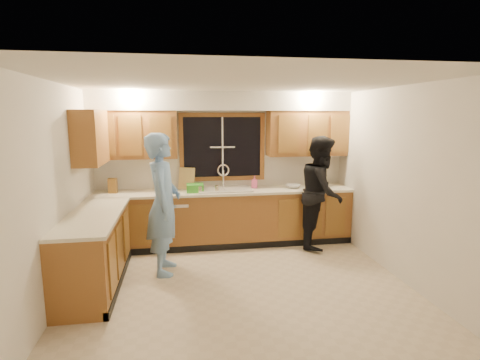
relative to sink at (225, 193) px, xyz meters
name	(u,v)px	position (x,y,z in m)	size (l,w,h in m)	color
floor	(241,286)	(0.00, -1.60, -0.86)	(4.20, 4.20, 0.00)	beige
ceiling	(241,82)	(0.00, -1.60, 1.64)	(4.20, 4.20, 0.00)	silver
wall_back	(223,168)	(0.00, 0.30, 0.39)	(4.20, 4.20, 0.00)	silver
wall_left	(55,195)	(-2.10, -1.60, 0.39)	(3.80, 3.80, 0.00)	silver
wall_right	(400,184)	(2.10, -1.60, 0.39)	(3.80, 3.80, 0.00)	silver
base_cabinets_back	(225,218)	(0.00, 0.00, -0.42)	(4.20, 0.60, 0.88)	#935D2A
base_cabinets_left	(95,251)	(-1.80, -1.25, -0.42)	(0.60, 1.90, 0.88)	#935D2A
countertop_back	(225,191)	(0.00, -0.02, 0.04)	(4.20, 0.63, 0.04)	#EDE4C7
countertop_left	(94,216)	(-1.79, -1.25, 0.04)	(0.63, 1.90, 0.04)	#EDE4C7
upper_cabinets_left	(133,135)	(-1.43, 0.13, 0.96)	(1.35, 0.33, 0.75)	#935D2A
upper_cabinets_right	(307,133)	(1.43, 0.13, 0.96)	(1.35, 0.33, 0.75)	#935D2A
upper_cabinets_return	(90,137)	(-1.94, -0.48, 0.96)	(0.33, 0.90, 0.75)	#935D2A
soffit	(223,101)	(0.00, 0.12, 1.49)	(4.20, 0.35, 0.30)	silver
window_frame	(222,147)	(0.00, 0.29, 0.74)	(1.44, 0.03, 1.14)	black
sink	(225,193)	(0.00, 0.00, 0.00)	(0.86, 0.52, 0.57)	silver
dishwasher	(173,223)	(-0.85, -0.01, -0.45)	(0.60, 0.56, 0.82)	white
stove	(84,268)	(-1.80, -1.82, -0.41)	(0.58, 0.75, 0.90)	white
man	(163,204)	(-0.95, -0.99, 0.09)	(0.69, 0.46, 1.90)	#74A2DC
woman	(322,192)	(1.54, -0.34, 0.04)	(0.88, 0.68, 1.81)	black
knife_block	(113,186)	(-1.77, 0.04, 0.17)	(0.13, 0.11, 0.23)	olive
cutting_board	(187,178)	(-0.61, 0.17, 0.24)	(0.27, 0.02, 0.36)	tan
dish_crate	(195,188)	(-0.49, -0.07, 0.12)	(0.27, 0.25, 0.12)	green
soap_bottle	(254,182)	(0.52, 0.10, 0.16)	(0.09, 0.10, 0.21)	#E75891
bowl	(293,186)	(1.15, -0.02, 0.08)	(0.24, 0.24, 0.06)	silver
can_left	(200,190)	(-0.41, -0.19, 0.11)	(0.06, 0.06, 0.11)	#BAAE8F
can_right	(217,189)	(-0.15, -0.16, 0.11)	(0.06, 0.06, 0.11)	#BAAE8F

